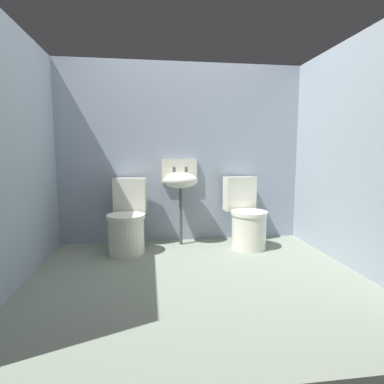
# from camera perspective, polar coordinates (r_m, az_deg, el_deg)

# --- Properties ---
(ground_plane) EXTENTS (3.28, 2.67, 0.08)m
(ground_plane) POSITION_cam_1_polar(r_m,az_deg,el_deg) (2.83, 0.82, -15.78)
(ground_plane) COLOR gray
(wall_back) EXTENTS (3.28, 0.10, 2.10)m
(wall_back) POSITION_cam_1_polar(r_m,az_deg,el_deg) (3.78, -1.89, 7.05)
(wall_back) COLOR #8D9AAB
(wall_back) RESTS_ON ground
(wall_left) EXTENTS (0.10, 2.47, 2.10)m
(wall_left) POSITION_cam_1_polar(r_m,az_deg,el_deg) (2.89, -30.30, 5.96)
(wall_left) COLOR #91A1B0
(wall_left) RESTS_ON ground
(wall_right) EXTENTS (0.10, 2.47, 2.10)m
(wall_right) POSITION_cam_1_polar(r_m,az_deg,el_deg) (3.27, 27.47, 6.18)
(wall_right) COLOR #929FAB
(wall_right) RESTS_ON ground
(toilet_left) EXTENTS (0.44, 0.63, 0.78)m
(toilet_left) POSITION_cam_1_polar(r_m,az_deg,el_deg) (3.45, -11.73, -5.38)
(toilet_left) COLOR silver
(toilet_left) RESTS_ON ground
(toilet_right) EXTENTS (0.43, 0.62, 0.78)m
(toilet_right) POSITION_cam_1_polar(r_m,az_deg,el_deg) (3.61, 9.84, -4.77)
(toilet_right) COLOR silver
(toilet_right) RESTS_ON ground
(sink) EXTENTS (0.42, 0.35, 0.99)m
(sink) POSITION_cam_1_polar(r_m,az_deg,el_deg) (3.58, -2.13, 2.25)
(sink) COLOR #514C4E
(sink) RESTS_ON ground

